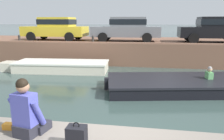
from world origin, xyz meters
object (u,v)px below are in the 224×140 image
mooring_bollard_mid (93,39)px  mooring_bollard_west (19,38)px  car_leftmost_yellow (56,28)px  backpack_on_ledge (77,137)px  boat_moored_west_cream (58,66)px  person_seated_left (27,113)px  motorboat_passing (193,84)px  bottle_drink (25,127)px  car_left_inner_grey (127,28)px  car_centre_black (214,29)px

mooring_bollard_mid → mooring_bollard_west: bearing=180.0°
car_leftmost_yellow → backpack_on_ledge: 12.74m
mooring_bollard_west → backpack_on_ledge: size_ratio=1.09×
boat_moored_west_cream → mooring_bollard_west: (-3.34, 2.02, 1.33)m
person_seated_left → motorboat_passing: bearing=56.4°
car_leftmost_yellow → bottle_drink: (4.21, -11.26, -1.31)m
car_leftmost_yellow → mooring_bollard_mid: (2.94, -1.46, -0.61)m
car_left_inner_grey → person_seated_left: size_ratio=4.60×
boat_moored_west_cream → mooring_bollard_mid: mooring_bollard_mid is taller
boat_moored_west_cream → car_left_inner_grey: car_left_inner_grey is taller
motorboat_passing → person_seated_left: (-3.68, -5.54, 0.94)m
mooring_bollard_west → bottle_drink: (6.09, -9.81, -0.70)m
mooring_bollard_mid → bottle_drink: bearing=-82.6°
motorboat_passing → mooring_bollard_mid: size_ratio=16.60×
boat_moored_west_cream → car_leftmost_yellow: 4.24m
motorboat_passing → car_centre_black: size_ratio=1.85×
car_centre_black → backpack_on_ledge: bearing=-113.2°
car_left_inner_grey → mooring_bollard_mid: (-1.89, -1.46, -0.61)m
car_leftmost_yellow → car_left_inner_grey: bearing=0.0°
car_leftmost_yellow → mooring_bollard_mid: size_ratio=9.57×
car_centre_black → person_seated_left: car_centre_black is taller
car_left_inner_grey → backpack_on_ledge: bearing=-88.1°
motorboat_passing → backpack_on_ledge: backpack_on_ledge is taller
car_left_inner_grey → car_centre_black: (5.32, -0.00, -0.00)m
car_leftmost_yellow → person_seated_left: size_ratio=4.41×
mooring_bollard_west → mooring_bollard_mid: (4.82, 0.00, 0.00)m
boat_moored_west_cream → motorboat_passing: size_ratio=0.80×
mooring_bollard_mid → backpack_on_ledge: (2.27, -10.10, -0.63)m
boat_moored_west_cream → motorboat_passing: 6.92m
boat_moored_west_cream → mooring_bollard_west: 4.13m
bottle_drink → backpack_on_ledge: 1.05m
car_left_inner_grey → mooring_bollard_west: car_left_inner_grey is taller
car_left_inner_grey → mooring_bollard_mid: car_left_inner_grey is taller
car_leftmost_yellow → motorboat_passing: bearing=-35.9°
car_leftmost_yellow → backpack_on_ledge: car_leftmost_yellow is taller
mooring_bollard_mid → backpack_on_ledge: mooring_bollard_mid is taller
boat_moored_west_cream → bottle_drink: bearing=-70.6°
mooring_bollard_west → mooring_bollard_mid: bearing=0.0°
car_leftmost_yellow → boat_moored_west_cream: bearing=-67.2°
motorboat_passing → car_leftmost_yellow: 10.05m
mooring_bollard_west → person_seated_left: size_ratio=0.46×
backpack_on_ledge → motorboat_passing: bearing=64.3°
car_leftmost_yellow → backpack_on_ledge: (5.21, -11.56, -1.24)m
motorboat_passing → bottle_drink: size_ratio=36.21×
car_centre_black → person_seated_left: size_ratio=4.15×
mooring_bollard_mid → backpack_on_ledge: 10.37m
car_leftmost_yellow → bottle_drink: car_leftmost_yellow is taller
car_left_inner_grey → car_leftmost_yellow: bearing=-180.0°
mooring_bollard_mid → car_leftmost_yellow: bearing=153.6°
backpack_on_ledge → car_centre_black: bearing=66.8°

